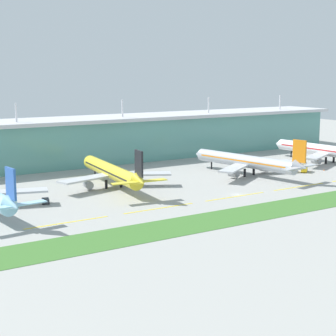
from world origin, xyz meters
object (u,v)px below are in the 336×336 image
object	(u,v)px
airliner_far_middle	(247,161)
fuel_truck	(304,167)
airliner_farthest	(328,151)
safety_cone_nose_front	(324,170)
pushback_tug	(46,201)
airliner_near_middle	(112,172)

from	to	relation	value
airliner_far_middle	fuel_truck	size ratio (longest dim) A/B	9.08
airliner_farthest	safety_cone_nose_front	xyz separation A→B (m)	(-18.81, -14.54, -6.11)
fuel_truck	airliner_farthest	bearing A→B (deg)	22.32
airliner_farthest	fuel_truck	distance (m)	32.40
pushback_tug	safety_cone_nose_front	bearing A→B (deg)	-2.98
airliner_near_middle	airliner_far_middle	distance (m)	64.81
airliner_far_middle	airliner_farthest	distance (m)	58.65
airliner_farthest	fuel_truck	size ratio (longest dim) A/B	10.07
airliner_farthest	pushback_tug	bearing A→B (deg)	-177.28
airliner_far_middle	fuel_truck	world-z (taller)	airliner_far_middle
airliner_farthest	safety_cone_nose_front	bearing A→B (deg)	-142.30
fuel_truck	pushback_tug	bearing A→B (deg)	177.83
airliner_far_middle	pushback_tug	xyz separation A→B (m)	(-97.30, -3.34, -5.35)
pushback_tug	safety_cone_nose_front	size ratio (longest dim) A/B	6.98
pushback_tug	airliner_farthest	bearing A→B (deg)	2.72
airliner_near_middle	airliner_far_middle	size ratio (longest dim) A/B	1.00
airliner_near_middle	airliner_farthest	xyz separation A→B (m)	(122.67, -5.12, 0.01)
airliner_far_middle	fuel_truck	xyz separation A→B (m)	(28.79, -8.13, -4.19)
airliner_near_middle	pushback_tug	distance (m)	35.84
airliner_near_middle	airliner_farthest	bearing A→B (deg)	-2.39
airliner_farthest	pushback_tug	world-z (taller)	airliner_farthest
airliner_near_middle	fuel_truck	size ratio (longest dim) A/B	9.09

